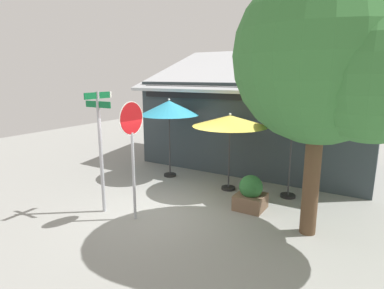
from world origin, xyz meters
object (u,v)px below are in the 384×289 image
patio_umbrella_teal_left (169,108)px  sidewalk_planter (251,194)px  street_sign_post (100,141)px  patio_umbrella_mustard_center (230,121)px  shade_tree (333,61)px  stop_sign (132,138)px  patio_umbrella_forest_green_right (293,115)px

patio_umbrella_teal_left → sidewalk_planter: 4.24m
street_sign_post → patio_umbrella_mustard_center: size_ratio=1.30×
patio_umbrella_mustard_center → shade_tree: shade_tree is taller
patio_umbrella_mustard_center → shade_tree: 3.87m
street_sign_post → stop_sign: 1.03m
stop_sign → sidewalk_planter: stop_sign is taller
patio_umbrella_mustard_center → patio_umbrella_forest_green_right: 1.85m
patio_umbrella_teal_left → shade_tree: 5.90m
street_sign_post → patio_umbrella_forest_green_right: 5.31m
sidewalk_planter → patio_umbrella_forest_green_right: bearing=64.9°
patio_umbrella_teal_left → patio_umbrella_mustard_center: (2.38, -0.18, -0.26)m
patio_umbrella_forest_green_right → shade_tree: bearing=-59.9°
patio_umbrella_mustard_center → patio_umbrella_forest_green_right: (1.80, 0.31, 0.29)m
sidewalk_planter → shade_tree: bearing=-20.9°
sidewalk_planter → stop_sign: bearing=-137.2°
stop_sign → patio_umbrella_teal_left: (-1.26, 3.34, 0.35)m
street_sign_post → patio_umbrella_teal_left: 3.46m
shade_tree → street_sign_post: bearing=-164.3°
stop_sign → sidewalk_planter: 3.49m
stop_sign → sidewalk_planter: (2.26, 2.09, -1.66)m
patio_umbrella_mustard_center → patio_umbrella_teal_left: bearing=175.7°
patio_umbrella_teal_left → sidewalk_planter: bearing=-19.6°
patio_umbrella_teal_left → patio_umbrella_forest_green_right: size_ratio=1.00×
patio_umbrella_mustard_center → sidewalk_planter: 2.35m
stop_sign → patio_umbrella_teal_left: 3.59m
patio_umbrella_forest_green_right → shade_tree: shade_tree is taller
shade_tree → sidewalk_planter: shade_tree is taller
patio_umbrella_teal_left → patio_umbrella_forest_green_right: bearing=1.8°
street_sign_post → stop_sign: (1.01, 0.07, 0.16)m
shade_tree → patio_umbrella_teal_left: bearing=159.9°
shade_tree → stop_sign: bearing=-161.6°
street_sign_post → sidewalk_planter: 4.19m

